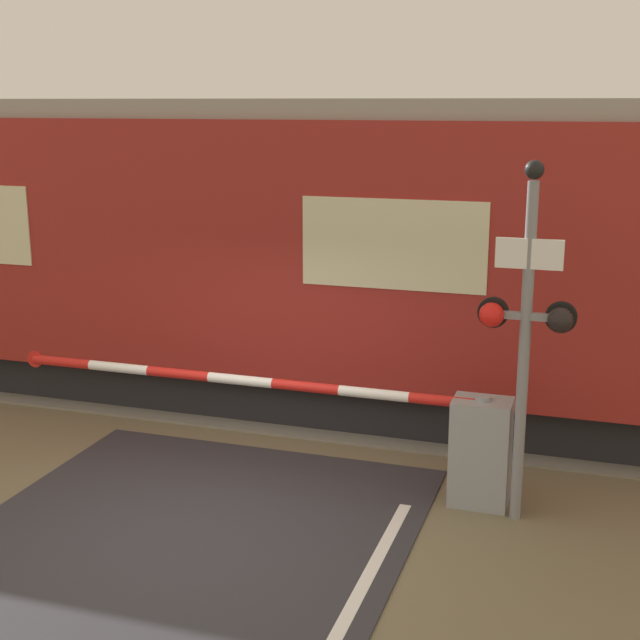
{
  "coord_description": "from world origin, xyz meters",
  "views": [
    {
      "loc": [
        3.66,
        -7.32,
        4.07
      ],
      "look_at": [
        0.64,
        1.93,
        1.68
      ],
      "focal_mm": 50.0,
      "sensor_mm": 36.0,
      "label": 1
    }
  ],
  "objects": [
    {
      "name": "crossing_barrier",
      "position": [
        2.09,
        1.33,
        0.66
      ],
      "size": [
        5.73,
        0.44,
        1.18
      ],
      "color": "gray",
      "rests_on": "ground_plane"
    },
    {
      "name": "signal_post",
      "position": [
        2.97,
        1.1,
        2.02
      ],
      "size": [
        0.94,
        0.26,
        3.56
      ],
      "color": "gray",
      "rests_on": "ground_plane"
    },
    {
      "name": "ground_plane",
      "position": [
        0.0,
        0.0,
        0.0
      ],
      "size": [
        80.0,
        80.0,
        0.0
      ],
      "primitive_type": "plane",
      "color": "#6B6047"
    },
    {
      "name": "track_bed",
      "position": [
        0.0,
        4.06,
        0.02
      ],
      "size": [
        36.0,
        3.2,
        0.13
      ],
      "color": "slate",
      "rests_on": "ground_plane"
    },
    {
      "name": "train",
      "position": [
        -4.68,
        4.06,
        2.1
      ],
      "size": [
        21.79,
        3.03,
        4.11
      ],
      "color": "black",
      "rests_on": "ground_plane"
    }
  ]
}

